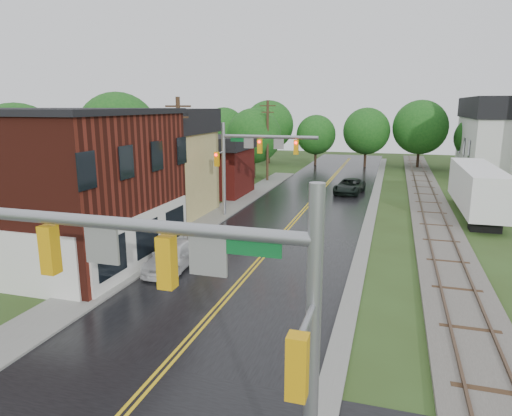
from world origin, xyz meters
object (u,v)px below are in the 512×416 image
at_px(utility_pole_b, 180,163).
at_px(suv_dark, 349,186).
at_px(tree_left_c, 194,143).
at_px(pickup_white, 172,256).
at_px(tree_left_e, 255,137).
at_px(traffic_signal_far, 250,153).
at_px(traffic_signal_near, 203,292).
at_px(tree_left_b, 119,135).
at_px(semi_trailer, 477,187).
at_px(brick_building, 33,184).
at_px(utility_pole_c, 268,139).
at_px(tree_left_a, 19,151).

relative_size(utility_pole_b, suv_dark, 1.75).
relative_size(tree_left_c, pickup_white, 1.66).
bearing_deg(tree_left_e, traffic_signal_far, -74.11).
height_order(traffic_signal_near, utility_pole_b, utility_pole_b).
bearing_deg(tree_left_b, traffic_signal_near, -54.51).
relative_size(tree_left_e, suv_dark, 1.58).
distance_m(pickup_white, semi_trailer, 24.54).
distance_m(brick_building, tree_left_b, 17.80).
bearing_deg(utility_pole_c, pickup_white, -84.56).
distance_m(utility_pole_b, suv_dark, 20.08).
bearing_deg(tree_left_b, pickup_white, -50.57).
relative_size(traffic_signal_far, suv_dark, 1.42).
height_order(brick_building, tree_left_a, tree_left_a).
relative_size(traffic_signal_far, utility_pole_c, 0.82).
distance_m(tree_left_e, pickup_white, 31.43).
bearing_deg(traffic_signal_far, pickup_white, -92.80).
xyz_separation_m(suv_dark, semi_trailer, (10.27, -6.59, 1.58)).
distance_m(tree_left_a, semi_trailer, 34.77).
bearing_deg(tree_left_e, suv_dark, -29.97).
xyz_separation_m(traffic_signal_far, utility_pole_b, (-3.33, -5.00, -0.25)).
bearing_deg(tree_left_e, brick_building, -96.71).
xyz_separation_m(traffic_signal_far, semi_trailer, (16.60, 5.56, -2.68)).
bearing_deg(semi_trailer, tree_left_c, 164.78).
xyz_separation_m(traffic_signal_near, utility_pole_b, (-10.27, 20.00, -0.25)).
xyz_separation_m(tree_left_c, pickup_white, (9.80, -24.78, -3.84)).
bearing_deg(tree_left_a, suv_dark, 37.23).
distance_m(tree_left_c, tree_left_e, 7.82).
relative_size(brick_building, tree_left_e, 1.75).
xyz_separation_m(brick_building, traffic_signal_near, (15.96, -13.00, 0.82)).
xyz_separation_m(traffic_signal_far, utility_pole_c, (-3.33, 17.00, -0.25)).
bearing_deg(suv_dark, pickup_white, -99.34).
relative_size(brick_building, utility_pole_c, 1.59).
relative_size(utility_pole_b, pickup_white, 1.95).
bearing_deg(utility_pole_b, tree_left_e, 94.90).
bearing_deg(tree_left_c, traffic_signal_near, -65.44).
height_order(traffic_signal_near, semi_trailer, traffic_signal_near).
bearing_deg(tree_left_b, suv_dark, 19.30).
distance_m(traffic_signal_near, utility_pole_b, 22.49).
distance_m(tree_left_a, tree_left_c, 18.98).
distance_m(traffic_signal_far, suv_dark, 14.34).
relative_size(tree_left_c, tree_left_e, 0.94).
bearing_deg(tree_left_b, tree_left_e, 57.26).
distance_m(traffic_signal_far, pickup_white, 12.65).
relative_size(tree_left_e, semi_trailer, 0.66).
bearing_deg(traffic_signal_far, utility_pole_c, 101.09).
xyz_separation_m(traffic_signal_far, tree_left_e, (-5.38, 18.90, -0.16)).
relative_size(utility_pole_c, tree_left_a, 1.04).
height_order(tree_left_c, pickup_white, tree_left_c).
distance_m(traffic_signal_far, tree_left_a, 17.16).
distance_m(utility_pole_c, suv_dark, 11.53).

